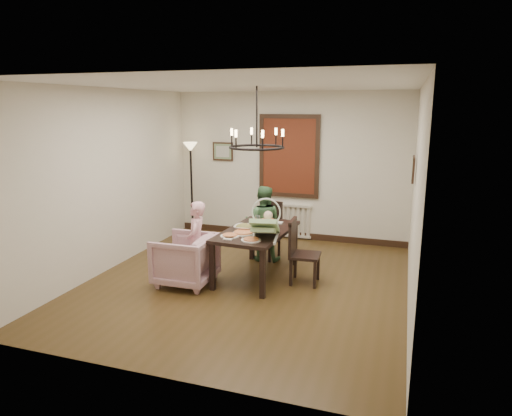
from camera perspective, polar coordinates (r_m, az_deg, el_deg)
The scene contains 17 objects.
room_shell at distance 6.71m, azimuth -0.28°, elevation 2.98°, with size 4.51×5.00×2.81m.
dining_table at distance 6.79m, azimuth 0.09°, elevation -3.46°, with size 0.98×1.61×0.73m.
chair_far at distance 7.69m, azimuth 1.20°, elevation -2.79°, with size 0.42×0.42×0.96m, color black, non-canonical shape.
chair_right at distance 6.63m, azimuth 6.17°, elevation -5.44°, with size 0.42×0.42×0.95m, color black, non-canonical shape.
armchair at distance 6.68m, azimuth -8.85°, elevation -6.39°, with size 0.78×0.80×0.73m, color #DAA6BE.
elderly_woman at distance 6.68m, azimuth -7.46°, elevation -5.14°, with size 0.36×0.24×1.00m, color #ECA6B2.
seated_man at distance 7.58m, azimuth 0.88°, elevation -2.71°, with size 0.51×0.39×1.04m, color #3F6A40.
baby_bouncer at distance 6.30m, azimuth 1.13°, elevation -2.11°, with size 0.43×0.59×0.39m, color #B0DC97, non-canonical shape.
salad_bowl at distance 6.76m, azimuth -1.51°, elevation -2.41°, with size 0.35×0.35×0.09m, color white.
pizza_platter at distance 6.55m, azimuth -1.57°, elevation -3.11°, with size 0.31×0.31×0.04m, color tan.
drinking_glass at distance 6.87m, azimuth 1.50°, elevation -1.90°, with size 0.07×0.07×0.15m, color silver.
window_blinds at distance 8.67m, azimuth 4.15°, elevation 6.47°, with size 1.00×0.03×1.40m, color maroon.
radiator at distance 8.91m, azimuth 4.05°, elevation -1.54°, with size 0.92×0.12×0.62m, color silver, non-canonical shape.
picture_back at distance 9.10m, azimuth -4.16°, elevation 7.07°, with size 0.42×0.03×0.36m, color black.
picture_right at distance 6.86m, azimuth 19.06°, elevation 4.61°, with size 0.42×0.03×0.36m, color black.
floor_lamp at distance 9.14m, azimuth -8.05°, elevation 2.25°, with size 0.30×0.30×1.80m, color black, non-canonical shape.
chandelier at distance 6.55m, azimuth 0.09°, elevation 7.60°, with size 0.80×0.80×0.04m, color black.
Camera 1 is at (2.10, -5.90, 2.52)m, focal length 32.00 mm.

